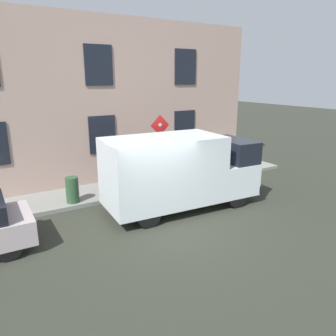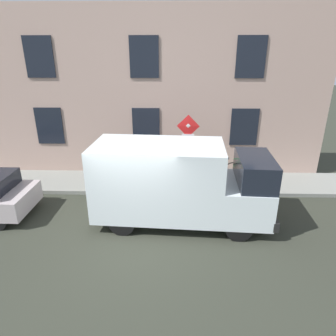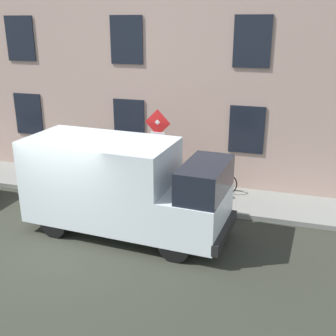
% 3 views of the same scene
% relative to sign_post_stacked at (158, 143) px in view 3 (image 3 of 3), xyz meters
% --- Properties ---
extents(ground_plane, '(80.00, 80.00, 0.00)m').
position_rel_sign_post_stacked_xyz_m(ground_plane, '(-2.92, 1.64, -1.97)').
color(ground_plane, '#2F3228').
extents(sidewalk_slab, '(2.01, 16.45, 0.14)m').
position_rel_sign_post_stacked_xyz_m(sidewalk_slab, '(0.79, 1.64, -1.90)').
color(sidewalk_slab, gray).
rests_on(sidewalk_slab, ground_plane).
extents(building_facade, '(0.75, 14.45, 6.63)m').
position_rel_sign_post_stacked_xyz_m(building_facade, '(2.14, 1.64, 1.35)').
color(building_facade, tan).
rests_on(building_facade, ground_plane).
extents(sign_post_stacked, '(0.16, 0.56, 2.72)m').
position_rel_sign_post_stacked_xyz_m(sign_post_stacked, '(0.00, 0.00, 0.00)').
color(sign_post_stacked, '#474C47').
rests_on(sign_post_stacked, sidewalk_slab).
extents(delivery_van, '(2.32, 5.44, 2.50)m').
position_rel_sign_post_stacked_xyz_m(delivery_van, '(-1.90, 0.34, -0.63)').
color(delivery_van, white).
rests_on(delivery_van, ground_plane).
extents(bicycle_green, '(0.46, 1.72, 0.89)m').
position_rel_sign_post_stacked_xyz_m(bicycle_green, '(1.25, -1.37, -1.46)').
color(bicycle_green, black).
rests_on(bicycle_green, sidewalk_slab).
extents(bicycle_orange, '(0.46, 1.72, 0.89)m').
position_rel_sign_post_stacked_xyz_m(bicycle_orange, '(1.25, -0.50, -1.46)').
color(bicycle_orange, black).
rests_on(bicycle_orange, sidewalk_slab).
extents(bicycle_purple, '(0.46, 1.72, 0.89)m').
position_rel_sign_post_stacked_xyz_m(bicycle_purple, '(1.25, 0.37, -1.46)').
color(bicycle_purple, black).
rests_on(bicycle_purple, sidewalk_slab).
extents(pedestrian, '(0.39, 0.47, 1.72)m').
position_rel_sign_post_stacked_xyz_m(pedestrian, '(0.73, 1.93, -0.90)').
color(pedestrian, '#262B47').
rests_on(pedestrian, sidewalk_slab).
extents(litter_bin, '(0.44, 0.44, 0.90)m').
position_rel_sign_post_stacked_xyz_m(litter_bin, '(0.14, 3.41, -1.38)').
color(litter_bin, '#2D5133').
rests_on(litter_bin, sidewalk_slab).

